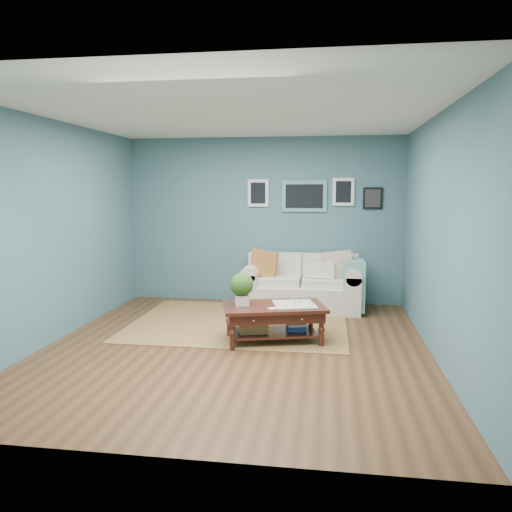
# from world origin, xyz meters

# --- Properties ---
(room_shell) EXTENTS (5.00, 5.02, 2.70)m
(room_shell) POSITION_xyz_m (0.02, 0.06, 1.36)
(room_shell) COLOR brown
(room_shell) RESTS_ON ground
(area_rug) EXTENTS (2.96, 2.37, 0.01)m
(area_rug) POSITION_xyz_m (-0.15, 1.06, 0.01)
(area_rug) COLOR brown
(area_rug) RESTS_ON ground
(loveseat) EXTENTS (1.84, 0.84, 0.95)m
(loveseat) POSITION_xyz_m (0.74, 2.02, 0.38)
(loveseat) COLOR beige
(loveseat) RESTS_ON ground
(coffee_table) EXTENTS (1.37, 1.01, 0.86)m
(coffee_table) POSITION_xyz_m (0.35, 0.27, 0.38)
(coffee_table) COLOR #34170C
(coffee_table) RESTS_ON ground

